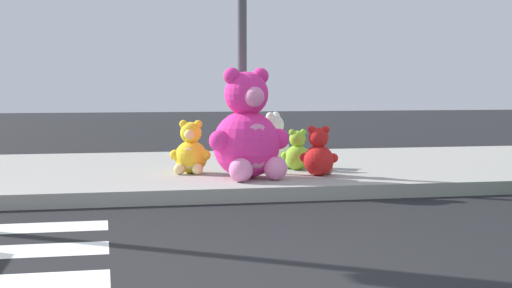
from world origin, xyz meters
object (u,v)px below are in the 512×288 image
plush_lime (297,154)px  plush_red (319,156)px  plush_white (271,144)px  plush_pink_large (248,134)px  plush_yellow (191,152)px  sign_pole (242,29)px

plush_lime → plush_red: 0.62m
plush_white → plush_red: 1.15m
plush_pink_large → plush_white: size_ratio=1.77×
plush_pink_large → plush_white: bearing=65.6°
plush_yellow → plush_lime: bearing=4.9°
sign_pole → plush_pink_large: (-0.05, -0.59, -1.20)m
plush_pink_large → plush_lime: plush_pink_large is taller
plush_pink_large → plush_lime: (0.76, 0.71, -0.29)m
plush_yellow → plush_red: bearing=-19.4°
sign_pole → plush_yellow: sign_pole is taller
sign_pole → plush_yellow: 1.57m
sign_pole → plush_yellow: (-0.62, 0.01, -1.45)m
plush_white → plush_yellow: 1.27m
plush_lime → plush_yellow: bearing=-175.1°
plush_pink_large → plush_red: (0.85, 0.09, -0.26)m
plush_white → sign_pole: bearing=-129.1°
plush_lime → plush_red: size_ratio=0.87×
plush_yellow → plush_white: bearing=28.4°
sign_pole → plush_yellow: bearing=179.3°
plush_pink_large → plush_yellow: (-0.57, 0.59, -0.24)m
sign_pole → plush_pink_large: bearing=-94.7°
plush_white → plush_red: (0.31, -1.10, -0.05)m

